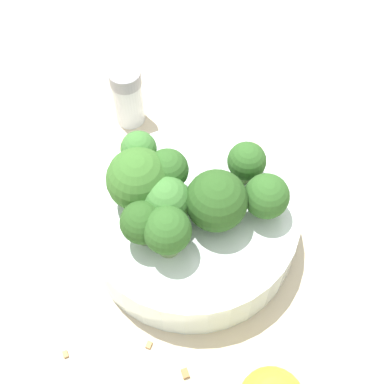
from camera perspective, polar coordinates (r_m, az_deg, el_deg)
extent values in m
plane|color=beige|center=(0.53, 0.00, -4.73)|extent=(3.00, 3.00, 0.00)
cylinder|color=silver|center=(0.51, 0.00, -3.41)|extent=(0.20, 0.20, 0.05)
cylinder|color=#7A9E5B|center=(0.46, -2.56, -5.30)|extent=(0.03, 0.03, 0.03)
sphere|color=#2D5B23|center=(0.44, -2.66, -4.10)|extent=(0.04, 0.04, 0.04)
cylinder|color=#8EB770|center=(0.47, 2.53, -2.22)|extent=(0.02, 0.02, 0.02)
sphere|color=#28511E|center=(0.46, 2.63, -0.94)|extent=(0.05, 0.05, 0.05)
cylinder|color=#84AD66|center=(0.49, -2.54, 0.97)|extent=(0.02, 0.02, 0.03)
sphere|color=#2D5B23|center=(0.47, -2.64, 2.41)|extent=(0.04, 0.04, 0.04)
cylinder|color=#7A9E5B|center=(0.48, 7.72, -1.50)|extent=(0.02, 0.02, 0.02)
sphere|color=#2D5B23|center=(0.47, 7.95, -0.44)|extent=(0.04, 0.04, 0.04)
cylinder|color=#7A9E5B|center=(0.50, -5.50, 3.11)|extent=(0.02, 0.02, 0.03)
sphere|color=#3D7533|center=(0.48, -5.71, 4.61)|extent=(0.03, 0.03, 0.03)
cylinder|color=#7A9E5B|center=(0.50, 5.71, 2.26)|extent=(0.02, 0.02, 0.02)
sphere|color=#2D5B23|center=(0.49, 5.86, 3.31)|extent=(0.04, 0.04, 0.04)
cylinder|color=#7A9E5B|center=(0.46, -5.19, -4.35)|extent=(0.01, 0.01, 0.02)
sphere|color=#28511E|center=(0.45, -5.37, -3.25)|extent=(0.04, 0.04, 0.04)
cylinder|color=#7A9E5B|center=(0.49, -5.51, -0.10)|extent=(0.02, 0.02, 0.02)
sphere|color=#386B28|center=(0.47, -5.72, 1.34)|extent=(0.06, 0.06, 0.06)
cylinder|color=#7A9E5B|center=(0.47, -2.68, -2.17)|extent=(0.03, 0.03, 0.02)
sphere|color=#3D7533|center=(0.46, -2.77, -0.98)|extent=(0.04, 0.04, 0.04)
cylinder|color=silver|center=(0.60, -6.80, 9.56)|extent=(0.03, 0.03, 0.06)
cylinder|color=gray|center=(0.57, -7.17, 12.01)|extent=(0.03, 0.03, 0.02)
cube|color=#AD7F4C|center=(0.50, -13.38, -16.44)|extent=(0.00, 0.01, 0.01)
cube|color=olive|center=(0.48, -0.74, -18.72)|extent=(0.01, 0.01, 0.01)
cube|color=#AD7F4C|center=(0.49, -4.63, -15.90)|extent=(0.01, 0.01, 0.01)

